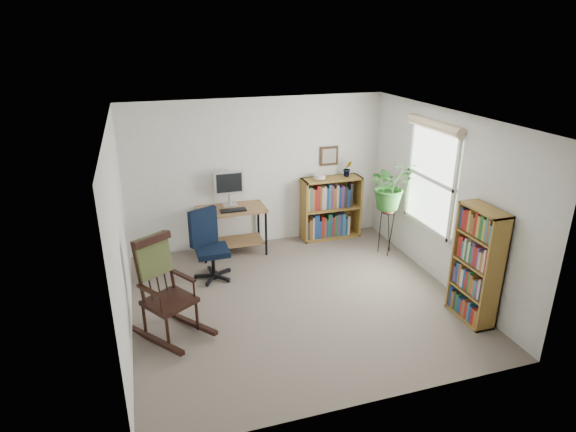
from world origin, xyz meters
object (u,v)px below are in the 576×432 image
object	(u,v)px
desk	(233,231)
tall_bookshelf	(477,265)
office_chair	(212,246)
rocking_chair	(168,288)
low_bookshelf	(331,208)

from	to	relation	value
desk	tall_bookshelf	size ratio (longest dim) A/B	0.72
office_chair	rocking_chair	size ratio (longest dim) A/B	0.84
rocking_chair	low_bookshelf	world-z (taller)	rocking_chair
desk	tall_bookshelf	bearing A→B (deg)	-48.33
office_chair	tall_bookshelf	size ratio (longest dim) A/B	0.71
desk	low_bookshelf	xyz separation A→B (m)	(1.72, 0.12, 0.15)
rocking_chair	low_bookshelf	bearing A→B (deg)	3.58
desk	office_chair	size ratio (longest dim) A/B	1.02
desk	tall_bookshelf	world-z (taller)	tall_bookshelf
office_chair	rocking_chair	world-z (taller)	rocking_chair
rocking_chair	low_bookshelf	xyz separation A→B (m)	(2.85, 2.10, -0.08)
tall_bookshelf	rocking_chair	bearing A→B (deg)	168.09
office_chair	desk	bearing A→B (deg)	35.37
office_chair	rocking_chair	distance (m)	1.40
rocking_chair	low_bookshelf	size ratio (longest dim) A/B	1.15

